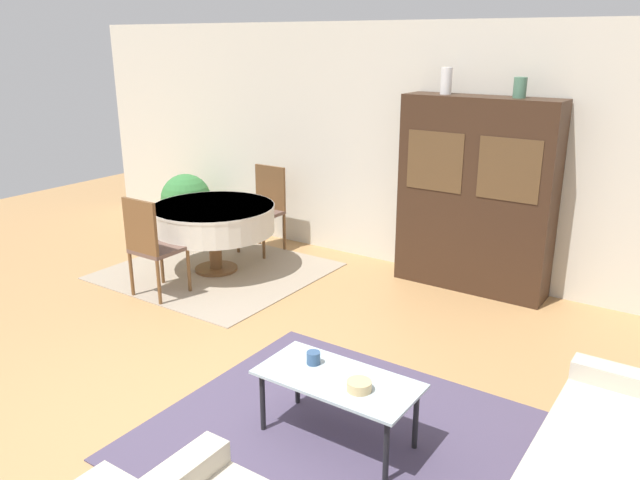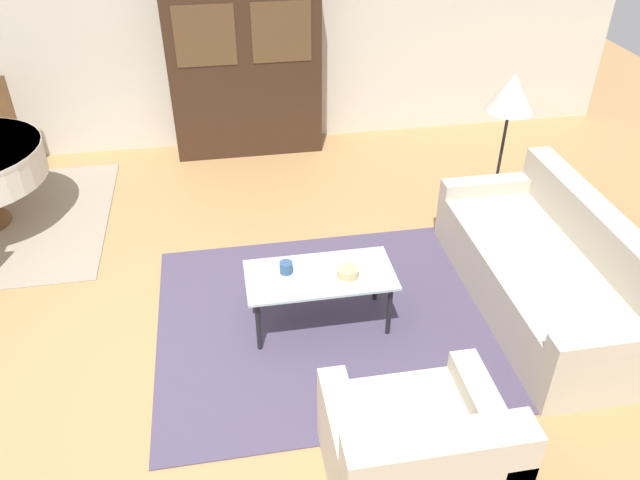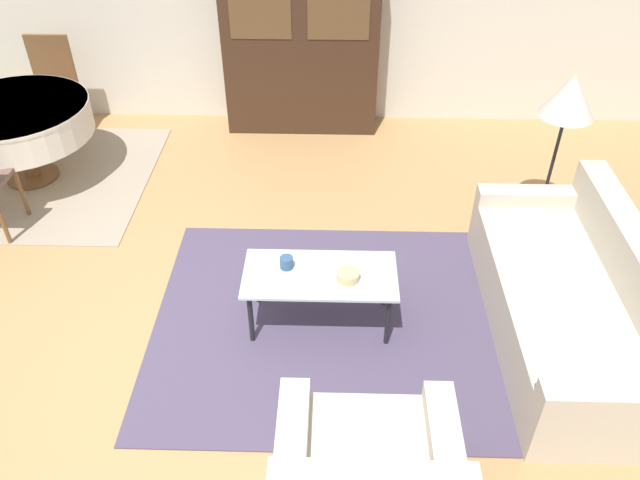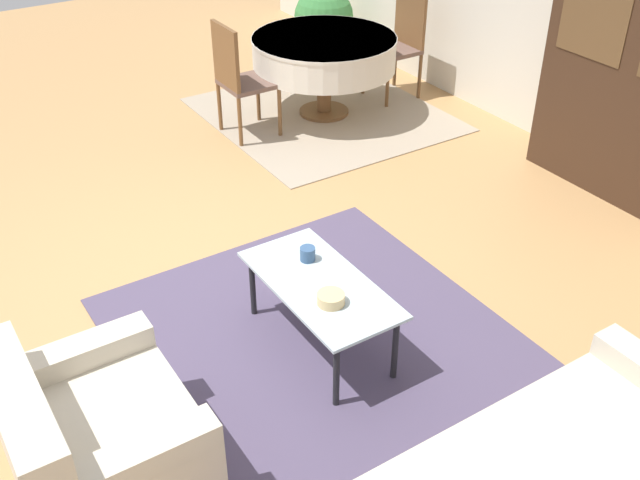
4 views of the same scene
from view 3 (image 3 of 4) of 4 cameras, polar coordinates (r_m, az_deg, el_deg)
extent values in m
plane|color=tan|center=(4.45, -13.90, -10.33)|extent=(14.00, 14.00, 0.00)
cube|color=#4C425B|center=(4.55, 1.12, -7.41)|extent=(2.56, 2.17, 0.01)
cube|color=gray|center=(6.65, -24.61, 5.12)|extent=(2.21, 2.06, 0.01)
cube|color=beige|center=(4.63, 21.43, -5.91)|extent=(0.94, 2.10, 0.45)
cube|color=beige|center=(4.53, 26.97, -2.16)|extent=(0.20, 2.10, 0.35)
cube|color=beige|center=(3.84, 26.31, -12.80)|extent=(0.94, 0.16, 0.12)
cube|color=beige|center=(5.18, 19.32, 3.79)|extent=(0.94, 0.16, 0.12)
cube|color=beige|center=(3.29, -2.68, -18.67)|extent=(0.16, 0.82, 0.12)
cube|color=beige|center=(3.33, 11.55, -18.64)|extent=(0.16, 0.82, 0.12)
cylinder|color=black|center=(4.28, -6.35, -7.06)|extent=(0.04, 0.04, 0.43)
cylinder|color=black|center=(4.27, 6.23, -7.30)|extent=(0.04, 0.04, 0.43)
cylinder|color=black|center=(4.57, -5.78, -3.59)|extent=(0.04, 0.04, 0.43)
cylinder|color=black|center=(4.55, 5.94, -3.80)|extent=(0.04, 0.04, 0.43)
cube|color=silver|center=(4.24, 0.00, -3.20)|extent=(1.05, 0.51, 0.02)
cube|color=#382316|center=(6.61, -1.76, 18.08)|extent=(1.57, 0.40, 1.98)
cube|color=brown|center=(6.34, -5.55, 20.36)|extent=(0.60, 0.01, 0.60)
cube|color=brown|center=(6.29, 1.73, 20.38)|extent=(0.60, 0.01, 0.60)
cylinder|color=brown|center=(6.66, -24.73, 5.35)|extent=(0.48, 0.48, 0.03)
cylinder|color=brown|center=(6.56, -25.22, 6.90)|extent=(0.14, 0.14, 0.46)
cylinder|color=silver|center=(6.39, -26.12, 9.78)|extent=(1.34, 1.34, 0.30)
cylinder|color=silver|center=(6.34, -26.45, 10.84)|extent=(1.35, 1.35, 0.03)
cylinder|color=brown|center=(6.00, -25.59, 3.91)|extent=(0.04, 0.04, 0.46)
cylinder|color=brown|center=(5.71, -27.07, 1.62)|extent=(0.04, 0.04, 0.46)
cylinder|color=brown|center=(6.96, -21.87, 9.60)|extent=(0.04, 0.04, 0.46)
cylinder|color=brown|center=(7.12, -24.90, 9.43)|extent=(0.04, 0.04, 0.46)
cylinder|color=brown|center=(7.29, -20.84, 11.15)|extent=(0.04, 0.04, 0.46)
cylinder|color=brown|center=(7.45, -23.77, 10.96)|extent=(0.04, 0.04, 0.46)
cube|color=brown|center=(7.10, -23.34, 12.06)|extent=(0.44, 0.44, 0.04)
cube|color=brown|center=(7.16, -23.36, 14.83)|extent=(0.44, 0.04, 0.54)
cylinder|color=black|center=(5.80, 19.26, 1.75)|extent=(0.28, 0.28, 0.02)
cylinder|color=black|center=(5.53, 20.36, 6.11)|extent=(0.03, 0.03, 1.02)
cone|color=beige|center=(5.24, 21.93, 12.15)|extent=(0.43, 0.43, 0.34)
cylinder|color=#33517A|center=(4.26, -3.08, -2.07)|extent=(0.09, 0.09, 0.09)
cylinder|color=tan|center=(4.17, 2.58, -3.28)|extent=(0.16, 0.16, 0.06)
camera|label=1|loc=(1.94, 72.00, -13.63)|focal=35.00mm
camera|label=2|loc=(0.73, -98.63, -17.29)|focal=35.00mm
camera|label=4|loc=(3.10, 67.75, 11.01)|focal=42.00mm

